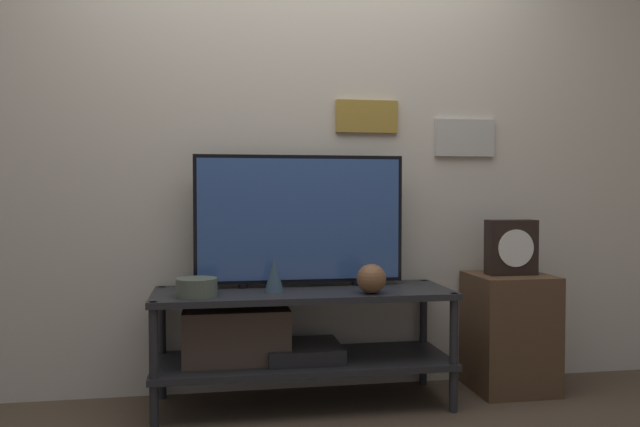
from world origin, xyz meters
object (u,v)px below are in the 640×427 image
(vase_wide_bowl, at_px, (197,288))
(mantel_clock, at_px, (511,247))
(television, at_px, (301,219))
(vase_round_glass, at_px, (371,279))
(vase_slim_bronze, at_px, (274,275))

(vase_wide_bowl, bearing_deg, mantel_clock, 5.69)
(television, bearing_deg, vase_round_glass, -41.76)
(vase_wide_bowl, distance_m, vase_slim_bronze, 0.37)
(vase_wide_bowl, bearing_deg, vase_slim_bronze, 11.66)
(vase_round_glass, bearing_deg, vase_slim_bronze, 165.64)
(vase_wide_bowl, height_order, mantel_clock, mantel_clock)
(television, relative_size, vase_wide_bowl, 5.61)
(vase_wide_bowl, relative_size, vase_round_glass, 1.35)
(vase_round_glass, bearing_deg, vase_wide_bowl, 177.15)
(television, xyz_separation_m, vase_wide_bowl, (-0.50, -0.22, -0.29))
(vase_wide_bowl, height_order, vase_round_glass, vase_round_glass)
(television, bearing_deg, mantel_clock, -3.41)
(mantel_clock, bearing_deg, vase_wide_bowl, -174.31)
(vase_round_glass, xyz_separation_m, mantel_clock, (0.80, 0.20, 0.12))
(vase_slim_bronze, xyz_separation_m, mantel_clock, (1.24, 0.09, 0.10))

